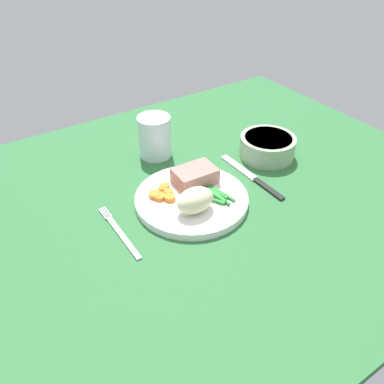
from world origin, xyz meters
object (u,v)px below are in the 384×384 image
(dinner_plate, at_px, (192,199))
(knife, at_px, (252,177))
(water_glass, at_px, (155,139))
(meat_portion, at_px, (195,176))
(fork, at_px, (119,232))
(salad_bowl, at_px, (267,146))

(dinner_plate, height_order, knife, dinner_plate)
(water_glass, bearing_deg, meat_portion, -89.18)
(meat_portion, height_order, knife, meat_portion)
(meat_portion, distance_m, knife, 0.14)
(dinner_plate, xyz_separation_m, fork, (-0.17, -0.00, -0.01))
(meat_portion, distance_m, water_glass, 0.17)
(dinner_plate, distance_m, salad_bowl, 0.26)
(dinner_plate, distance_m, water_glass, 0.21)
(knife, relative_size, water_glass, 2.04)
(water_glass, bearing_deg, salad_bowl, -34.64)
(fork, relative_size, knife, 0.81)
(water_glass, xyz_separation_m, salad_bowl, (0.22, -0.15, -0.01))
(fork, bearing_deg, meat_portion, 10.87)
(knife, bearing_deg, water_glass, 121.99)
(knife, distance_m, salad_bowl, 0.11)
(dinner_plate, height_order, meat_portion, meat_portion)
(salad_bowl, bearing_deg, knife, -148.95)
(salad_bowl, bearing_deg, water_glass, 145.36)
(fork, distance_m, knife, 0.33)
(water_glass, height_order, salad_bowl, water_glass)
(fork, bearing_deg, dinner_plate, 0.50)
(fork, distance_m, water_glass, 0.29)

